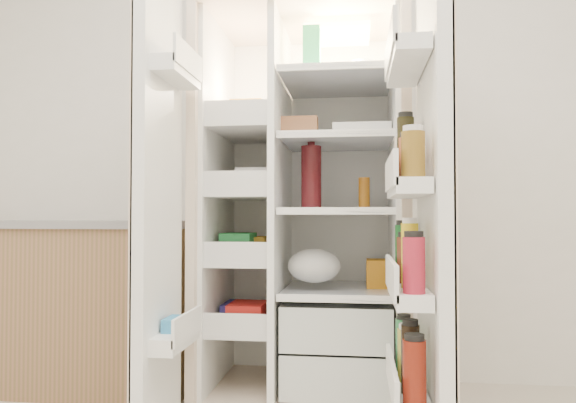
# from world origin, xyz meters

# --- Properties ---
(wall_back) EXTENTS (4.00, 0.02, 2.70)m
(wall_back) POSITION_xyz_m (0.00, 2.00, 1.35)
(wall_back) COLOR white
(wall_back) RESTS_ON floor
(refrigerator) EXTENTS (0.92, 0.70, 1.80)m
(refrigerator) POSITION_xyz_m (0.01, 1.65, 0.74)
(refrigerator) COLOR beige
(refrigerator) RESTS_ON floor
(freezer_door) EXTENTS (0.15, 0.40, 1.72)m
(freezer_door) POSITION_xyz_m (-0.50, 1.05, 0.89)
(freezer_door) COLOR white
(freezer_door) RESTS_ON floor
(fridge_door) EXTENTS (0.17, 0.58, 1.72)m
(fridge_door) POSITION_xyz_m (0.48, 0.96, 0.87)
(fridge_door) COLOR white
(fridge_door) RESTS_ON floor
(kitchen_counter) EXTENTS (1.15, 0.61, 0.84)m
(kitchen_counter) POSITION_xyz_m (-1.13, 1.72, 0.42)
(kitchen_counter) COLOR #96684B
(kitchen_counter) RESTS_ON floor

